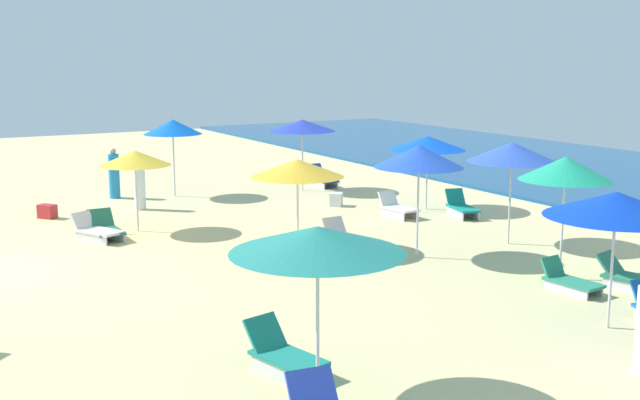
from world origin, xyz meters
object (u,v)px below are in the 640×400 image
(umbrella_2, at_px, (173,127))
(beachgoer_1, at_px, (139,185))
(umbrella_4, at_px, (428,143))
(lounge_chair_1_0, at_px, (283,355))
(beachgoer_0, at_px, (114,175))
(cooler_box_0, at_px, (336,199))
(umbrella_3, at_px, (297,168))
(lounge_chair_4_0, at_px, (461,207))
(umbrella_9, at_px, (419,156))
(lounge_chair_3_0, at_px, (344,239))
(lounge_chair_4_1, at_px, (397,208))
(umbrella_0, at_px, (512,152))
(lounge_chair_6_0, at_px, (105,229))
(umbrella_8, at_px, (616,204))
(lounge_chair_5_0, at_px, (322,179))
(umbrella_5, at_px, (302,125))
(cooler_box_1, at_px, (47,211))
(umbrella_6, at_px, (135,158))
(lounge_chair_6_1, at_px, (96,231))
(lounge_chair_7_1, at_px, (570,281))
(lounge_chair_7_0, at_px, (630,277))
(umbrella_1, at_px, (318,240))

(umbrella_2, height_order, beachgoer_1, umbrella_2)
(umbrella_4, relative_size, beachgoer_1, 1.42)
(lounge_chair_1_0, distance_m, beachgoer_0, 15.95)
(cooler_box_0, bearing_deg, umbrella_3, -179.49)
(lounge_chair_4_0, bearing_deg, umbrella_9, -126.53)
(lounge_chair_1_0, relative_size, umbrella_4, 0.62)
(lounge_chair_3_0, xyz_separation_m, lounge_chair_4_1, (-2.53, 3.39, 0.02))
(umbrella_0, distance_m, beachgoer_0, 13.41)
(umbrella_0, relative_size, umbrella_9, 0.97)
(lounge_chair_6_0, bearing_deg, umbrella_8, -63.11)
(beachgoer_1, bearing_deg, lounge_chair_5_0, 137.25)
(umbrella_5, bearing_deg, lounge_chair_5_0, 114.00)
(umbrella_2, distance_m, beachgoer_1, 2.88)
(lounge_chair_3_0, height_order, lounge_chair_5_0, lounge_chair_5_0)
(cooler_box_0, distance_m, cooler_box_1, 8.72)
(lounge_chair_6_0, relative_size, umbrella_8, 0.57)
(umbrella_2, xyz_separation_m, beachgoer_0, (-0.68, -1.86, -1.57))
(lounge_chair_3_0, bearing_deg, umbrella_5, 66.84)
(cooler_box_1, bearing_deg, umbrella_2, -106.51)
(umbrella_5, xyz_separation_m, cooler_box_1, (0.47, -8.77, -2.10))
(lounge_chair_3_0, distance_m, umbrella_6, 6.14)
(umbrella_5, height_order, umbrella_8, umbrella_5)
(lounge_chair_5_0, bearing_deg, umbrella_5, -153.29)
(umbrella_3, relative_size, umbrella_4, 0.96)
(umbrella_5, relative_size, cooler_box_0, 5.68)
(lounge_chair_6_1, relative_size, cooler_box_1, 2.97)
(umbrella_0, bearing_deg, lounge_chair_7_1, -25.74)
(lounge_chair_1_0, relative_size, umbrella_2, 0.56)
(umbrella_2, xyz_separation_m, lounge_chair_7_1, (14.38, 3.28, -2.13))
(lounge_chair_5_0, xyz_separation_m, umbrella_9, (9.95, -3.11, 2.14))
(lounge_chair_7_1, relative_size, beachgoer_1, 0.77)
(umbrella_2, height_order, lounge_chair_7_0, umbrella_2)
(lounge_chair_3_0, height_order, lounge_chair_4_1, lounge_chair_4_1)
(umbrella_5, bearing_deg, beachgoer_1, -84.94)
(lounge_chair_6_0, height_order, umbrella_8, umbrella_8)
(umbrella_2, distance_m, lounge_chair_6_1, 6.82)
(lounge_chair_4_1, relative_size, umbrella_8, 0.53)
(umbrella_2, height_order, lounge_chair_6_1, umbrella_2)
(umbrella_6, relative_size, lounge_chair_7_0, 1.51)
(umbrella_1, bearing_deg, lounge_chair_4_0, 131.63)
(lounge_chair_6_0, distance_m, lounge_chair_7_0, 12.76)
(lounge_chair_5_0, distance_m, umbrella_9, 10.64)
(umbrella_1, relative_size, umbrella_5, 0.99)
(umbrella_0, bearing_deg, cooler_box_1, -133.63)
(umbrella_2, relative_size, lounge_chair_6_1, 1.71)
(umbrella_0, height_order, lounge_chair_7_0, umbrella_0)
(lounge_chair_1_0, height_order, lounge_chair_6_0, lounge_chair_1_0)
(lounge_chair_4_0, height_order, cooler_box_0, lounge_chair_4_0)
(umbrella_9, bearing_deg, lounge_chair_5_0, 162.64)
(lounge_chair_5_0, relative_size, cooler_box_1, 3.04)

